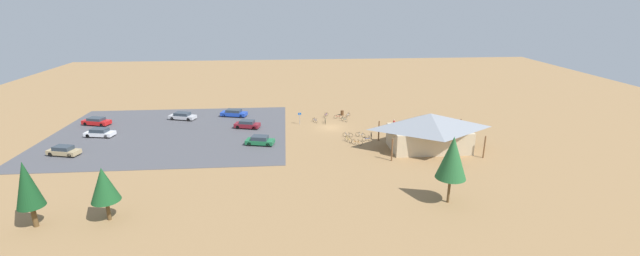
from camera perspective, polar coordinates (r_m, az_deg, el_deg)
ground at (r=70.77m, az=1.48°, el=0.08°), size 160.00×160.00×0.00m
parking_lot_asphalt at (r=72.05m, az=-20.04°, el=-0.68°), size 37.84×30.24×0.05m
bike_pavilion at (r=62.07m, az=14.90°, el=-0.17°), size 13.35×8.62×5.42m
trash_bin at (r=78.07m, az=3.09°, el=2.11°), size 0.60×0.60×0.90m
lot_sign at (r=72.20m, az=-2.84°, el=1.59°), size 0.56×0.08×2.20m
pine_east at (r=48.24m, az=-35.50°, el=-6.42°), size 2.49×2.49×6.85m
pine_far_west at (r=45.82m, az=17.84°, el=-3.92°), size 3.25×3.25×7.61m
pine_mideast at (r=46.01m, az=-27.75°, el=-6.95°), size 2.80×2.80×5.68m
bicycle_blue_edge_south at (r=64.39m, az=6.51°, el=-1.53°), size 1.58×0.55×0.80m
bicycle_white_back_row at (r=66.19m, az=5.62°, el=-0.94°), size 1.46×0.89×0.83m
bicycle_purple_mid_cluster at (r=76.91m, az=0.84°, el=1.82°), size 0.95×1.44×0.83m
bicycle_teal_yard_front at (r=74.20m, az=3.37°, el=1.19°), size 0.91×1.52×0.78m
bicycle_yellow_yard_right at (r=63.77m, az=3.94°, el=-1.60°), size 0.91×1.50×0.92m
bicycle_green_trailside at (r=72.91m, az=0.73°, el=0.93°), size 0.48×1.77×0.81m
bicycle_black_near_porch at (r=66.13m, az=7.11°, el=-1.01°), size 0.48×1.76×0.76m
bicycle_silver_near_sign at (r=66.06m, az=3.87°, el=-0.95°), size 1.58×0.60×0.78m
bicycle_red_yard_left at (r=75.91m, az=2.54°, el=1.58°), size 1.59×0.48×0.78m
bicycle_orange_yard_center at (r=62.65m, az=5.12°, el=-1.99°), size 1.60×0.92×0.89m
bicycle_blue_edge_north at (r=73.63m, az=-0.72°, el=1.07°), size 0.78×1.61×0.78m
bicycle_white_lone_east at (r=77.00m, az=3.90°, el=1.80°), size 0.99×1.44×0.82m
car_silver_by_curb at (r=79.08m, az=-18.50°, el=1.59°), size 5.11×3.16×1.31m
car_white_near_entry at (r=74.69m, az=-28.19°, el=-0.56°), size 4.74×2.64×1.35m
car_blue_aisle_side at (r=78.56m, az=-11.83°, el=2.05°), size 5.08×2.97×1.34m
car_maroon_far_end at (r=71.09m, az=-10.04°, el=0.51°), size 4.52×2.72×1.38m
car_red_end_stall at (r=81.64m, az=-28.54°, el=0.82°), size 5.07×3.10×1.34m
car_green_inner_stall at (r=62.88m, az=-8.31°, el=-1.71°), size 4.54×2.73×1.39m
car_tan_back_corner at (r=68.52m, az=-31.95°, el=-2.68°), size 4.71×2.77×1.38m
visitor_crossing_yard at (r=70.65m, az=10.19°, el=0.53°), size 0.36×0.38×1.72m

